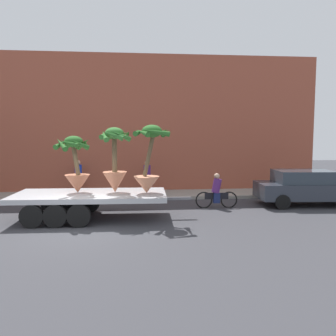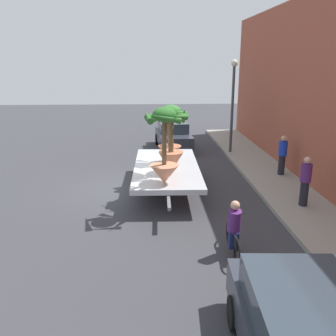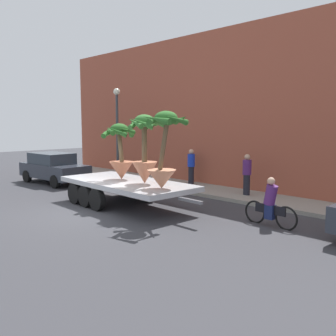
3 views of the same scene
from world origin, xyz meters
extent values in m
plane|color=#38383D|center=(0.00, 0.00, 0.00)|extent=(60.00, 60.00, 0.00)
cube|color=gray|center=(0.00, 6.10, 0.07)|extent=(24.00, 2.20, 0.15)
cube|color=#9E4C38|center=(0.00, 7.80, 3.74)|extent=(24.00, 1.20, 7.49)
cube|color=#B7BABF|center=(0.25, 1.55, 0.89)|extent=(5.68, 2.63, 0.18)
cylinder|color=black|center=(-1.51, 2.76, 0.40)|extent=(0.81, 0.24, 0.80)
cylinder|color=black|center=(-1.57, 0.44, 0.40)|extent=(0.81, 0.24, 0.80)
cylinder|color=black|center=(-0.72, 2.74, 0.40)|extent=(0.81, 0.24, 0.80)
cylinder|color=black|center=(-0.79, 0.42, 0.40)|extent=(0.81, 0.24, 0.80)
cylinder|color=black|center=(0.06, 2.72, 0.40)|extent=(0.81, 0.24, 0.80)
cylinder|color=black|center=(0.00, 0.40, 0.40)|extent=(0.81, 0.24, 0.80)
cube|color=slate|center=(3.56, 1.46, 0.74)|extent=(1.00, 0.13, 0.10)
cone|color=#C17251|center=(1.16, 1.67, 1.37)|extent=(0.91, 0.91, 0.78)
cylinder|color=brown|center=(1.16, 1.67, 2.49)|extent=(0.19, 0.19, 1.46)
ellipsoid|color=#387A33|center=(1.16, 1.67, 3.22)|extent=(0.71, 0.71, 0.44)
cone|color=#387A33|center=(1.65, 1.73, 3.18)|extent=(0.33, 1.03, 0.40)
cone|color=#387A33|center=(1.44, 1.90, 3.18)|extent=(0.63, 0.70, 0.32)
cone|color=#387A33|center=(1.13, 2.10, 3.14)|extent=(0.89, 0.27, 0.54)
cone|color=#387A33|center=(0.84, 1.81, 3.16)|extent=(0.49, 0.76, 0.39)
cone|color=#387A33|center=(0.81, 1.56, 3.13)|extent=(0.41, 0.78, 0.50)
cone|color=#387A33|center=(1.13, 1.27, 3.15)|extent=(0.83, 0.27, 0.45)
cone|color=#387A33|center=(1.41, 1.32, 3.14)|extent=(0.81, 0.67, 0.49)
cone|color=tan|center=(2.35, 1.38, 1.30)|extent=(0.97, 0.97, 0.63)
cylinder|color=brown|center=(2.46, 1.38, 2.45)|extent=(0.50, 0.15, 1.68)
ellipsoid|color=#2D6B28|center=(2.56, 1.38, 3.29)|extent=(0.76, 0.76, 0.47)
cone|color=#2D6B28|center=(3.03, 1.39, 3.25)|extent=(0.23, 0.96, 0.39)
cone|color=#2D6B28|center=(2.78, 1.83, 3.26)|extent=(1.01, 0.63, 0.36)
cone|color=#2D6B28|center=(2.14, 1.57, 3.26)|extent=(0.58, 0.94, 0.34)
cone|color=#2D6B28|center=(2.19, 1.16, 3.25)|extent=(0.61, 0.87, 0.38)
cone|color=#2D6B28|center=(2.65, 0.85, 3.26)|extent=(1.10, 0.37, 0.36)
cone|color=#B26647|center=(-0.24, 1.70, 1.32)|extent=(0.93, 0.93, 0.68)
cylinder|color=brown|center=(-0.29, 1.70, 2.28)|extent=(0.34, 0.17, 1.25)
ellipsoid|color=#2D6B28|center=(-0.35, 1.70, 2.91)|extent=(0.69, 0.69, 0.43)
cone|color=#2D6B28|center=(0.04, 1.75, 2.86)|extent=(0.30, 0.83, 0.37)
cone|color=#2D6B28|center=(-0.04, 1.96, 2.82)|extent=(0.69, 0.76, 0.51)
cone|color=#2D6B28|center=(-0.39, 2.07, 2.83)|extent=(0.78, 0.30, 0.46)
cone|color=#2D6B28|center=(-0.79, 1.87, 2.84)|extent=(0.54, 0.98, 0.48)
cone|color=#2D6B28|center=(-0.74, 1.46, 2.83)|extent=(0.66, 0.91, 0.55)
cone|color=#2D6B28|center=(-0.46, 1.35, 2.86)|extent=(0.79, 0.42, 0.38)
cone|color=#2D6B28|center=(-0.09, 1.41, 2.83)|extent=(0.73, 0.67, 0.49)
torus|color=black|center=(5.98, 3.01, 0.34)|extent=(0.74, 0.09, 0.74)
torus|color=black|center=(4.88, 3.05, 0.34)|extent=(0.74, 0.09, 0.74)
cube|color=black|center=(5.43, 3.03, 0.52)|extent=(1.04, 0.10, 0.28)
cylinder|color=#51236B|center=(5.43, 3.03, 0.97)|extent=(0.45, 0.36, 0.65)
sphere|color=tan|center=(5.43, 3.03, 1.39)|extent=(0.24, 0.24, 0.24)
cube|color=navy|center=(5.43, 3.03, 0.44)|extent=(0.29, 0.25, 0.44)
cube|color=#2D333D|center=(9.66, 3.22, 0.67)|extent=(4.59, 2.11, 0.70)
cube|color=#2D3842|center=(9.43, 3.23, 1.30)|extent=(2.57, 1.80, 0.56)
cylinder|color=black|center=(11.16, 3.99, 0.32)|extent=(0.65, 0.24, 0.64)
cylinder|color=black|center=(8.26, 4.17, 0.32)|extent=(0.65, 0.24, 0.64)
cylinder|color=black|center=(8.15, 2.45, 0.32)|extent=(0.65, 0.24, 0.64)
cylinder|color=black|center=(-1.05, 6.60, 0.57)|extent=(0.28, 0.28, 0.85)
cylinder|color=#1938C6|center=(-1.05, 6.60, 1.31)|extent=(0.36, 0.36, 0.62)
sphere|color=tan|center=(-1.05, 6.60, 1.74)|extent=(0.24, 0.24, 0.24)
cylinder|color=black|center=(2.51, 6.11, 0.57)|extent=(0.28, 0.28, 0.85)
cylinder|color=#51236B|center=(2.51, 6.11, 1.31)|extent=(0.36, 0.36, 0.62)
sphere|color=tan|center=(2.51, 6.11, 1.74)|extent=(0.24, 0.24, 0.24)
camera|label=1|loc=(2.01, -11.08, 3.12)|focal=35.86mm
camera|label=2|loc=(13.96, 0.88, 4.89)|focal=39.30mm
camera|label=3|loc=(11.26, -7.05, 3.15)|focal=40.15mm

